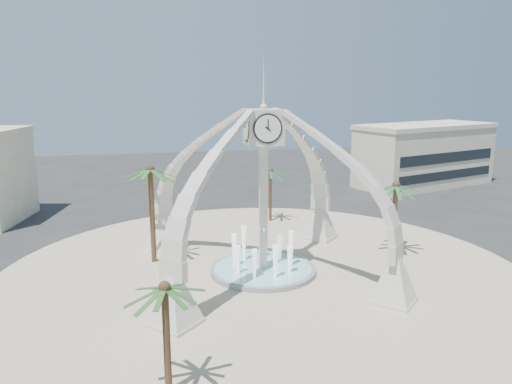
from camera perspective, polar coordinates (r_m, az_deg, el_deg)
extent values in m
plane|color=#282828|center=(38.41, 0.81, -9.21)|extent=(140.00, 140.00, 0.00)
cylinder|color=#C4B092|center=(38.40, 0.81, -9.17)|extent=(40.00, 40.00, 0.06)
cube|color=beige|center=(36.90, 0.83, -2.12)|extent=(0.55, 0.55, 9.80)
cube|color=beige|center=(35.86, 0.86, 7.44)|extent=(2.50, 2.50, 2.50)
cone|color=beige|center=(35.74, 0.88, 12.64)|extent=(0.20, 0.20, 4.00)
cylinder|color=white|center=(34.62, 1.36, 7.27)|extent=(1.84, 0.04, 1.84)
pyramid|color=beige|center=(46.28, 7.33, -3.45)|extent=(3.80, 3.80, 3.20)
pyramid|color=beige|center=(43.66, -10.47, -4.53)|extent=(3.80, 3.80, 3.20)
pyramid|color=beige|center=(30.39, -9.34, -12.13)|extent=(3.80, 3.80, 3.20)
pyramid|color=beige|center=(34.05, 15.52, -9.68)|extent=(3.80, 3.80, 3.20)
cylinder|color=gray|center=(38.34, 0.81, -8.94)|extent=(8.00, 8.00, 0.40)
cylinder|color=#99DBE5|center=(38.26, 0.81, -8.63)|extent=(7.40, 7.40, 0.04)
cone|color=white|center=(37.72, 0.82, -6.36)|extent=(0.60, 0.60, 3.20)
cube|color=beige|center=(74.22, 18.66, 3.84)|extent=(21.49, 13.79, 8.00)
cube|color=beige|center=(73.76, 18.89, 7.14)|extent=(21.87, 14.17, 0.60)
cylinder|color=brown|center=(42.92, 15.51, -3.06)|extent=(0.40, 0.40, 6.10)
cylinder|color=brown|center=(40.26, -11.78, -2.66)|extent=(0.41, 0.41, 7.74)
cylinder|color=brown|center=(51.60, 1.66, -0.42)|extent=(0.32, 0.32, 5.46)
cylinder|color=brown|center=(23.83, -10.16, -16.42)|extent=(0.34, 0.34, 5.41)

